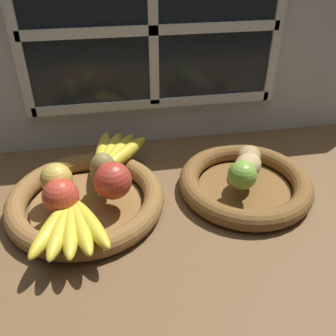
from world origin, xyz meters
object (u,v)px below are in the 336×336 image
(banana_bunch_back, at_px, (113,154))
(apple_golden_left, at_px, (56,179))
(banana_bunch_front, at_px, (71,225))
(pear_brown, at_px, (103,169))
(potato_large, at_px, (248,166))
(apple_red_right, at_px, (113,181))
(potato_back, at_px, (249,156))
(apple_red_front, at_px, (61,196))
(fruit_bowl_left, at_px, (86,200))
(fruit_bowl_right, at_px, (245,183))
(lime_near, at_px, (242,175))

(banana_bunch_back, bearing_deg, apple_golden_left, -137.87)
(banana_bunch_front, bearing_deg, pear_brown, 65.15)
(apple_golden_left, xyz_separation_m, potato_large, (0.42, -0.01, -0.01))
(apple_red_right, xyz_separation_m, pear_brown, (-0.02, 0.05, -0.00))
(banana_bunch_front, height_order, potato_back, potato_back)
(banana_bunch_back, distance_m, potato_large, 0.32)
(apple_red_front, height_order, pear_brown, pear_brown)
(apple_red_front, relative_size, apple_golden_left, 1.07)
(apple_red_front, height_order, potato_large, apple_red_front)
(fruit_bowl_left, bearing_deg, apple_golden_left, 171.00)
(fruit_bowl_right, distance_m, apple_golden_left, 0.42)
(apple_red_right, relative_size, potato_back, 1.11)
(apple_golden_left, bearing_deg, apple_red_right, -16.34)
(potato_back, bearing_deg, potato_large, -114.44)
(potato_back, xyz_separation_m, potato_large, (-0.02, -0.05, 0.00))
(banana_bunch_back, relative_size, potato_back, 2.83)
(potato_back, height_order, lime_near, lime_near)
(apple_red_front, bearing_deg, apple_red_right, 15.71)
(pear_brown, distance_m, potato_large, 0.32)
(apple_red_front, relative_size, potato_back, 1.01)
(apple_red_right, height_order, potato_large, apple_red_right)
(apple_red_front, relative_size, lime_near, 1.14)
(fruit_bowl_left, bearing_deg, apple_red_right, -22.34)
(apple_red_front, bearing_deg, banana_bunch_back, 58.07)
(fruit_bowl_left, height_order, banana_bunch_front, banana_bunch_front)
(fruit_bowl_right, height_order, banana_bunch_back, banana_bunch_back)
(potato_back, bearing_deg, fruit_bowl_right, -114.44)
(pear_brown, bearing_deg, fruit_bowl_right, -3.51)
(fruit_bowl_right, xyz_separation_m, pear_brown, (-0.32, 0.02, 0.06))
(pear_brown, xyz_separation_m, potato_back, (0.34, 0.03, -0.02))
(apple_red_right, distance_m, potato_large, 0.30)
(pear_brown, bearing_deg, banana_bunch_front, -114.85)
(lime_near, bearing_deg, potato_large, 56.31)
(potato_back, bearing_deg, apple_golden_left, -175.01)
(apple_golden_left, height_order, potato_large, apple_golden_left)
(apple_red_front, relative_size, banana_bunch_front, 0.41)
(fruit_bowl_left, xyz_separation_m, apple_golden_left, (-0.05, 0.01, 0.06))
(fruit_bowl_right, relative_size, apple_red_front, 4.28)
(banana_bunch_back, bearing_deg, apple_red_right, -91.51)
(apple_red_front, relative_size, banana_bunch_back, 0.36)
(apple_golden_left, bearing_deg, apple_red_front, -78.37)
(lime_near, bearing_deg, apple_golden_left, 172.70)
(potato_back, xyz_separation_m, lime_near, (-0.05, -0.09, 0.01))
(banana_bunch_back, relative_size, potato_large, 2.46)
(apple_red_right, distance_m, lime_near, 0.28)
(fruit_bowl_right, bearing_deg, apple_red_front, -172.30)
(apple_red_front, bearing_deg, lime_near, 2.03)
(fruit_bowl_right, bearing_deg, potato_large, 90.00)
(banana_bunch_back, relative_size, lime_near, 3.20)
(fruit_bowl_right, bearing_deg, apple_red_right, -175.14)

